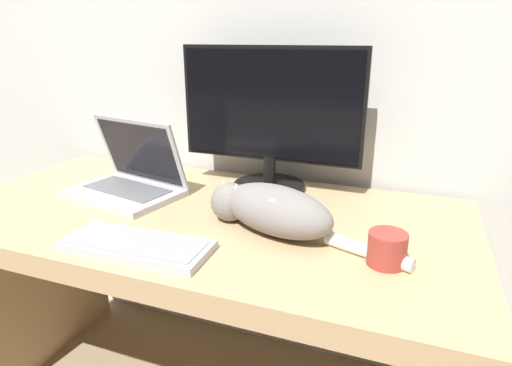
{
  "coord_description": "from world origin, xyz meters",
  "views": [
    {
      "loc": [
        0.55,
        -0.64,
        1.21
      ],
      "look_at": [
        0.18,
        0.33,
        0.85
      ],
      "focal_mm": 30.0,
      "sensor_mm": 36.0,
      "label": 1
    }
  ],
  "objects_px": {
    "monitor": "(270,119)",
    "cat": "(271,208)",
    "coffee_mug": "(387,249)",
    "external_keyboard": "(136,246)",
    "laptop": "(129,180)"
  },
  "relations": [
    {
      "from": "external_keyboard",
      "to": "coffee_mug",
      "type": "bearing_deg",
      "value": 12.13
    },
    {
      "from": "monitor",
      "to": "external_keyboard",
      "type": "xyz_separation_m",
      "value": [
        -0.16,
        -0.51,
        -0.22
      ]
    },
    {
      "from": "monitor",
      "to": "laptop",
      "type": "relative_size",
      "value": 1.54
    },
    {
      "from": "cat",
      "to": "monitor",
      "type": "bearing_deg",
      "value": 129.23
    },
    {
      "from": "monitor",
      "to": "external_keyboard",
      "type": "distance_m",
      "value": 0.58
    },
    {
      "from": "laptop",
      "to": "coffee_mug",
      "type": "distance_m",
      "value": 0.83
    },
    {
      "from": "laptop",
      "to": "cat",
      "type": "xyz_separation_m",
      "value": [
        0.51,
        -0.1,
        0.01
      ]
    },
    {
      "from": "monitor",
      "to": "cat",
      "type": "bearing_deg",
      "value": -70.18
    },
    {
      "from": "monitor",
      "to": "coffee_mug",
      "type": "xyz_separation_m",
      "value": [
        0.4,
        -0.38,
        -0.2
      ]
    },
    {
      "from": "monitor",
      "to": "external_keyboard",
      "type": "height_order",
      "value": "monitor"
    },
    {
      "from": "monitor",
      "to": "cat",
      "type": "distance_m",
      "value": 0.36
    },
    {
      "from": "cat",
      "to": "coffee_mug",
      "type": "height_order",
      "value": "cat"
    },
    {
      "from": "cat",
      "to": "coffee_mug",
      "type": "bearing_deg",
      "value": 5.33
    },
    {
      "from": "laptop",
      "to": "coffee_mug",
      "type": "height_order",
      "value": "laptop"
    },
    {
      "from": "laptop",
      "to": "external_keyboard",
      "type": "height_order",
      "value": "laptop"
    }
  ]
}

